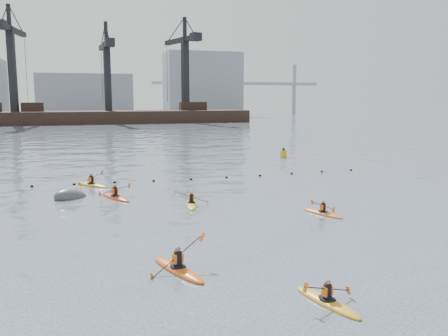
{
  "coord_description": "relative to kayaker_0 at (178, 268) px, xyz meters",
  "views": [
    {
      "loc": [
        -7.48,
        -14.46,
        6.61
      ],
      "look_at": [
        -0.04,
        9.79,
        2.8
      ],
      "focal_mm": 38.0,
      "sensor_mm": 36.0,
      "label": 1
    }
  ],
  "objects": [
    {
      "name": "ground",
      "position": [
        4.07,
        -2.67,
        -0.11
      ],
      "size": [
        400.0,
        400.0,
        0.0
      ],
      "primitive_type": "plane",
      "color": "#323C4A",
      "rests_on": "ground"
    },
    {
      "name": "kayaker_3",
      "position": [
        3.05,
        10.77,
        -0.01
      ],
      "size": [
        2.07,
        3.1,
        1.12
      ],
      "rotation": [
        0.0,
        0.0,
        -0.2
      ],
      "color": "yellow",
      "rests_on": "ground"
    },
    {
      "name": "mooring_buoy",
      "position": [
        -4.11,
        15.22,
        -0.11
      ],
      "size": [
        2.94,
        2.56,
        1.66
      ],
      "primitive_type": "ellipsoid",
      "rotation": [
        0.0,
        0.21,
        0.56
      ],
      "color": "#3E4043",
      "rests_on": "ground"
    },
    {
      "name": "float_line",
      "position": [
        3.57,
        19.86,
        -0.08
      ],
      "size": [
        33.24,
        0.73,
        0.24
      ],
      "color": "black",
      "rests_on": "ground"
    },
    {
      "name": "barge_pier",
      "position": [
        3.85,
        107.32,
        1.79
      ],
      "size": [
        72.0,
        19.3,
        29.5
      ],
      "color": "black",
      "rests_on": "ground"
    },
    {
      "name": "kayaker_2",
      "position": [
        -1.31,
        14.17,
        -0.0
      ],
      "size": [
        2.11,
        3.35,
        1.08
      ],
      "rotation": [
        0.0,
        0.0,
        0.43
      ],
      "color": "red",
      "rests_on": "ground"
    },
    {
      "name": "kayaker_1",
      "position": [
        4.03,
        -4.26,
        -0.02
      ],
      "size": [
        1.96,
        2.98,
        1.02
      ],
      "rotation": [
        0.0,
        0.0,
        0.24
      ],
      "color": "gold",
      "rests_on": "ground"
    },
    {
      "name": "nav_buoy",
      "position": [
        18.07,
        30.52,
        0.29
      ],
      "size": [
        0.73,
        0.73,
        1.32
      ],
      "color": "#BB9B12",
      "rests_on": "ground"
    },
    {
      "name": "kayaker_0",
      "position": [
        0.0,
        0.0,
        0.0
      ],
      "size": [
        2.36,
        3.51,
        1.45
      ],
      "rotation": [
        0.0,
        0.0,
        0.34
      ],
      "color": "#C25112",
      "rests_on": "ground"
    },
    {
      "name": "skyline",
      "position": [
        6.3,
        147.6,
        9.14
      ],
      "size": [
        141.0,
        28.0,
        22.0
      ],
      "color": "gray",
      "rests_on": "ground"
    },
    {
      "name": "kayaker_4",
      "position": [
        9.68,
        6.32,
        -0.02
      ],
      "size": [
        1.92,
        2.91,
        1.1
      ],
      "rotation": [
        0.0,
        0.0,
        3.48
      ],
      "color": "orange",
      "rests_on": "ground"
    },
    {
      "name": "kayaker_5",
      "position": [
        -2.68,
        19.28,
        -0.0
      ],
      "size": [
        2.64,
        3.07,
        1.18
      ],
      "rotation": [
        0.0,
        0.0,
        0.67
      ],
      "color": "gold",
      "rests_on": "ground"
    }
  ]
}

